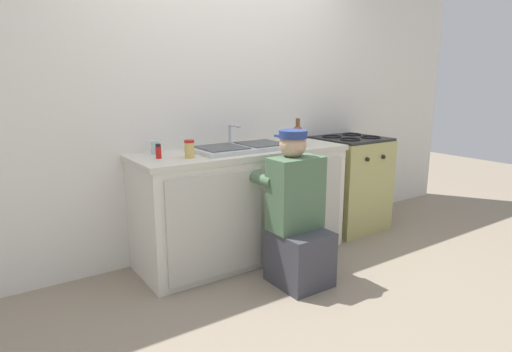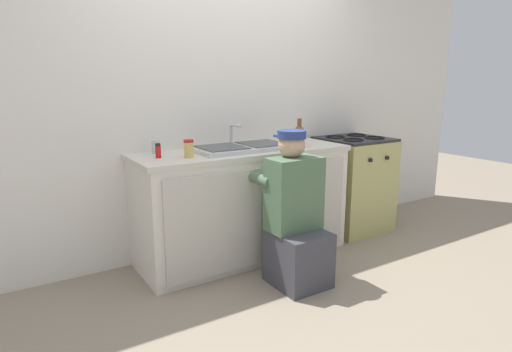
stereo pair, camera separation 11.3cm
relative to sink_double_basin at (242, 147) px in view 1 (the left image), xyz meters
The scene contains 12 objects.
ground_plane 0.97m from the sink_double_basin, 90.00° to the right, with size 12.00×12.00×0.00m, color gray.
back_wall 0.48m from the sink_double_basin, 90.00° to the left, with size 6.00×0.10×2.50m, color silver.
counter_cabinet 0.49m from the sink_double_basin, 90.00° to the right, with size 1.73×0.62×0.86m.
countertop 0.04m from the sink_double_basin, 90.00° to the right, with size 1.77×0.62×0.04m, color beige.
sink_double_basin is the anchor object (origin of this frame).
stove_range 1.32m from the sink_double_basin, ahead, with size 0.62×0.62×0.92m.
plumber_person 0.78m from the sink_double_basin, 84.01° to the right, with size 0.42×0.61×1.10m.
condiment_jar 0.52m from the sink_double_basin, 168.20° to the right, with size 0.07×0.07×0.13m.
vase_decorative 0.51m from the sink_double_basin, 10.17° to the right, with size 0.10×0.10×0.23m.
water_glass 0.68m from the sink_double_basin, 164.46° to the left, with size 0.06×0.06×0.10m.
spice_bottle_red 0.70m from the sink_double_basin, behind, with size 0.04×0.04×0.10m.
cell_phone 0.60m from the sink_double_basin, 11.45° to the left, with size 0.07×0.14×0.01m.
Camera 1 is at (-1.81, -2.56, 1.45)m, focal length 30.00 mm.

